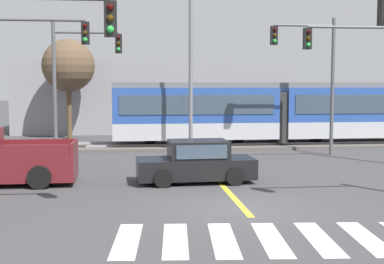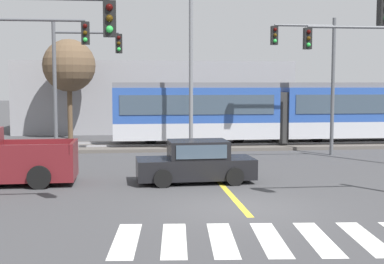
{
  "view_description": "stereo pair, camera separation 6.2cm",
  "coord_description": "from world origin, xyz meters",
  "px_view_note": "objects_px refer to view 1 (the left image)",
  "views": [
    {
      "loc": [
        -3.19,
        -14.75,
        3.56
      ],
      "look_at": [
        -0.7,
        6.61,
        1.6
      ],
      "focal_mm": 50.0,
      "sensor_mm": 36.0,
      "label": 1
    },
    {
      "loc": [
        -3.13,
        -14.76,
        3.56
      ],
      "look_at": [
        -0.7,
        6.61,
        1.6
      ],
      "focal_mm": 50.0,
      "sensor_mm": 36.0,
      "label": 2
    }
  ],
  "objects_px": {
    "traffic_light_far_left": "(76,70)",
    "street_lamp_centre": "(194,51)",
    "traffic_light_mid_left": "(19,64)",
    "light_rail_tram": "(278,110)",
    "traffic_light_far_right": "(313,66)",
    "traffic_light_mid_right": "(365,67)",
    "sedan_crossing": "(196,163)",
    "traffic_light_near_left": "(19,63)",
    "bare_tree_west": "(68,66)"
  },
  "relations": [
    {
      "from": "sedan_crossing",
      "to": "bare_tree_west",
      "type": "xyz_separation_m",
      "value": [
        -6.22,
        16.03,
        3.97
      ]
    },
    {
      "from": "sedan_crossing",
      "to": "street_lamp_centre",
      "type": "distance_m",
      "value": 8.61
    },
    {
      "from": "sedan_crossing",
      "to": "traffic_light_mid_right",
      "type": "relative_size",
      "value": 0.65
    },
    {
      "from": "traffic_light_far_right",
      "to": "traffic_light_far_left",
      "type": "bearing_deg",
      "value": 179.31
    },
    {
      "from": "traffic_light_near_left",
      "to": "traffic_light_mid_right",
      "type": "bearing_deg",
      "value": 33.02
    },
    {
      "from": "sedan_crossing",
      "to": "traffic_light_mid_right",
      "type": "xyz_separation_m",
      "value": [
        7.79,
        3.27,
        3.57
      ]
    },
    {
      "from": "traffic_light_far_left",
      "to": "traffic_light_far_right",
      "type": "height_order",
      "value": "traffic_light_far_right"
    },
    {
      "from": "traffic_light_far_left",
      "to": "traffic_light_far_right",
      "type": "distance_m",
      "value": 11.45
    },
    {
      "from": "traffic_light_mid_left",
      "to": "traffic_light_mid_right",
      "type": "xyz_separation_m",
      "value": [
        14.49,
        0.22,
        -0.05
      ]
    },
    {
      "from": "light_rail_tram",
      "to": "traffic_light_near_left",
      "type": "relative_size",
      "value": 2.95
    },
    {
      "from": "light_rail_tram",
      "to": "traffic_light_mid_right",
      "type": "bearing_deg",
      "value": -75.93
    },
    {
      "from": "sedan_crossing",
      "to": "street_lamp_centre",
      "type": "bearing_deg",
      "value": 83.66
    },
    {
      "from": "light_rail_tram",
      "to": "street_lamp_centre",
      "type": "relative_size",
      "value": 2.02
    },
    {
      "from": "light_rail_tram",
      "to": "traffic_light_far_left",
      "type": "height_order",
      "value": "traffic_light_far_left"
    },
    {
      "from": "sedan_crossing",
      "to": "traffic_light_near_left",
      "type": "relative_size",
      "value": 0.68
    },
    {
      "from": "street_lamp_centre",
      "to": "traffic_light_far_right",
      "type": "bearing_deg",
      "value": -7.53
    },
    {
      "from": "traffic_light_mid_right",
      "to": "street_lamp_centre",
      "type": "xyz_separation_m",
      "value": [
        -6.97,
        4.07,
        0.86
      ]
    },
    {
      "from": "traffic_light_near_left",
      "to": "traffic_light_mid_left",
      "type": "distance_m",
      "value": 8.31
    },
    {
      "from": "light_rail_tram",
      "to": "traffic_light_mid_left",
      "type": "distance_m",
      "value": 14.88
    },
    {
      "from": "traffic_light_mid_right",
      "to": "traffic_light_far_left",
      "type": "bearing_deg",
      "value": 164.75
    },
    {
      "from": "traffic_light_far_right",
      "to": "traffic_light_mid_right",
      "type": "bearing_deg",
      "value": -70.51
    },
    {
      "from": "traffic_light_far_left",
      "to": "street_lamp_centre",
      "type": "relative_size",
      "value": 0.71
    },
    {
      "from": "traffic_light_far_left",
      "to": "traffic_light_mid_left",
      "type": "height_order",
      "value": "traffic_light_mid_left"
    },
    {
      "from": "traffic_light_near_left",
      "to": "street_lamp_centre",
      "type": "height_order",
      "value": "street_lamp_centre"
    },
    {
      "from": "sedan_crossing",
      "to": "traffic_light_far_left",
      "type": "height_order",
      "value": "traffic_light_far_left"
    },
    {
      "from": "traffic_light_mid_left",
      "to": "light_rail_tram",
      "type": "bearing_deg",
      "value": 30.48
    },
    {
      "from": "traffic_light_far_right",
      "to": "traffic_light_mid_right",
      "type": "distance_m",
      "value": 3.5
    },
    {
      "from": "light_rail_tram",
      "to": "sedan_crossing",
      "type": "height_order",
      "value": "light_rail_tram"
    },
    {
      "from": "traffic_light_far_left",
      "to": "traffic_light_mid_right",
      "type": "distance_m",
      "value": 13.07
    },
    {
      "from": "street_lamp_centre",
      "to": "bare_tree_west",
      "type": "xyz_separation_m",
      "value": [
        -7.03,
        8.69,
        -0.46
      ]
    },
    {
      "from": "light_rail_tram",
      "to": "traffic_light_far_right",
      "type": "xyz_separation_m",
      "value": [
        0.65,
        -3.94,
        2.36
      ]
    },
    {
      "from": "traffic_light_near_left",
      "to": "bare_tree_west",
      "type": "height_order",
      "value": "bare_tree_west"
    },
    {
      "from": "traffic_light_mid_left",
      "to": "traffic_light_mid_right",
      "type": "relative_size",
      "value": 1.0
    },
    {
      "from": "traffic_light_far_left",
      "to": "street_lamp_centre",
      "type": "height_order",
      "value": "street_lamp_centre"
    },
    {
      "from": "light_rail_tram",
      "to": "sedan_crossing",
      "type": "xyz_separation_m",
      "value": [
        -5.97,
        -10.51,
        -1.35
      ]
    },
    {
      "from": "traffic_light_near_left",
      "to": "traffic_light_mid_right",
      "type": "distance_m",
      "value": 15.35
    },
    {
      "from": "traffic_light_mid_left",
      "to": "street_lamp_centre",
      "type": "distance_m",
      "value": 8.69
    },
    {
      "from": "traffic_light_near_left",
      "to": "street_lamp_centre",
      "type": "xyz_separation_m",
      "value": [
        5.9,
        12.43,
        1.06
      ]
    },
    {
      "from": "traffic_light_far_left",
      "to": "traffic_light_far_right",
      "type": "relative_size",
      "value": 0.96
    },
    {
      "from": "traffic_light_mid_left",
      "to": "traffic_light_far_right",
      "type": "bearing_deg",
      "value": 14.8
    },
    {
      "from": "light_rail_tram",
      "to": "sedan_crossing",
      "type": "bearing_deg",
      "value": -119.62
    },
    {
      "from": "traffic_light_near_left",
      "to": "traffic_light_far_left",
      "type": "relative_size",
      "value": 0.96
    },
    {
      "from": "traffic_light_far_right",
      "to": "traffic_light_near_left",
      "type": "bearing_deg",
      "value": -135.08
    },
    {
      "from": "traffic_light_mid_right",
      "to": "bare_tree_west",
      "type": "distance_m",
      "value": 18.95
    },
    {
      "from": "sedan_crossing",
      "to": "traffic_light_far_right",
      "type": "distance_m",
      "value": 10.04
    },
    {
      "from": "traffic_light_far_left",
      "to": "street_lamp_centre",
      "type": "bearing_deg",
      "value": 6.37
    },
    {
      "from": "traffic_light_mid_left",
      "to": "traffic_light_far_left",
      "type": "bearing_deg",
      "value": 62.81
    },
    {
      "from": "traffic_light_near_left",
      "to": "traffic_light_mid_right",
      "type": "height_order",
      "value": "traffic_light_mid_right"
    },
    {
      "from": "bare_tree_west",
      "to": "traffic_light_near_left",
      "type": "bearing_deg",
      "value": -86.92
    },
    {
      "from": "traffic_light_far_right",
      "to": "bare_tree_west",
      "type": "bearing_deg",
      "value": 143.6
    }
  ]
}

